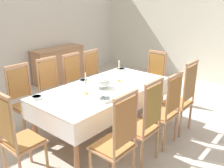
{
  "coord_description": "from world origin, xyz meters",
  "views": [
    {
      "loc": [
        -2.78,
        -2.56,
        2.14
      ],
      "look_at": [
        0.13,
        -0.12,
        0.82
      ],
      "focal_mm": 39.82,
      "sensor_mm": 36.0,
      "label": 1
    }
  ],
  "objects_px": {
    "spoon_secondary": "(30,100)",
    "chair_south_d": "(181,97)",
    "chair_south_a": "(117,140)",
    "spoon_primary": "(78,83)",
    "chair_south_b": "(144,122)",
    "chair_north_c": "(77,82)",
    "chair_head_west": "(17,136)",
    "bowl_near_right": "(37,97)",
    "candlestick_west": "(86,86)",
    "bowl_far_left": "(121,69)",
    "chair_head_east": "(153,77)",
    "chair_north_d": "(96,76)",
    "chair_south_c": "(165,109)",
    "bowl_far_right": "(105,99)",
    "candlestick_east": "(119,73)",
    "sideboard": "(59,65)",
    "chair_north_b": "(53,90)",
    "bowl_near_left": "(84,81)",
    "chair_north_a": "(24,99)",
    "dining_table": "(104,92)",
    "soup_tureen": "(102,82)"
  },
  "relations": [
    {
      "from": "spoon_secondary",
      "to": "chair_south_d",
      "type": "bearing_deg",
      "value": -26.56
    },
    {
      "from": "chair_south_a",
      "to": "spoon_primary",
      "type": "xyz_separation_m",
      "value": [
        0.73,
        1.43,
        0.19
      ]
    },
    {
      "from": "chair_south_b",
      "to": "spoon_primary",
      "type": "xyz_separation_m",
      "value": [
        0.16,
        1.43,
        0.19
      ]
    },
    {
      "from": "chair_north_c",
      "to": "chair_south_d",
      "type": "distance_m",
      "value": 2.0
    },
    {
      "from": "chair_head_west",
      "to": "bowl_near_right",
      "type": "relative_size",
      "value": 7.73
    },
    {
      "from": "candlestick_west",
      "to": "bowl_far_left",
      "type": "xyz_separation_m",
      "value": [
        1.35,
        0.4,
        -0.11
      ]
    },
    {
      "from": "chair_head_east",
      "to": "spoon_primary",
      "type": "xyz_separation_m",
      "value": [
        -1.66,
        0.46,
        0.22
      ]
    },
    {
      "from": "chair_north_d",
      "to": "chair_south_c",
      "type": "bearing_deg",
      "value": 74.45
    },
    {
      "from": "chair_north_d",
      "to": "chair_head_east",
      "type": "xyz_separation_m",
      "value": [
        0.72,
        -0.96,
        -0.0
      ]
    },
    {
      "from": "bowl_far_left",
      "to": "bowl_far_right",
      "type": "bearing_deg",
      "value": -149.99
    },
    {
      "from": "chair_south_c",
      "to": "spoon_secondary",
      "type": "bearing_deg",
      "value": 134.01
    },
    {
      "from": "chair_north_d",
      "to": "candlestick_east",
      "type": "distance_m",
      "value": 1.11
    },
    {
      "from": "chair_north_c",
      "to": "candlestick_east",
      "type": "xyz_separation_m",
      "value": [
        0.11,
        -0.96,
        0.35
      ]
    },
    {
      "from": "candlestick_east",
      "to": "sideboard",
      "type": "height_order",
      "value": "candlestick_east"
    },
    {
      "from": "spoon_primary",
      "to": "spoon_secondary",
      "type": "height_order",
      "value": "same"
    },
    {
      "from": "chair_south_d",
      "to": "bowl_far_left",
      "type": "height_order",
      "value": "chair_south_d"
    },
    {
      "from": "chair_north_b",
      "to": "bowl_near_left",
      "type": "distance_m",
      "value": 0.63
    },
    {
      "from": "chair_north_d",
      "to": "bowl_near_left",
      "type": "distance_m",
      "value": 1.01
    },
    {
      "from": "chair_north_a",
      "to": "bowl_near_right",
      "type": "xyz_separation_m",
      "value": [
        -0.12,
        -0.56,
        0.22
      ]
    },
    {
      "from": "chair_north_b",
      "to": "chair_north_c",
      "type": "distance_m",
      "value": 0.57
    },
    {
      "from": "chair_south_a",
      "to": "candlestick_east",
      "type": "distance_m",
      "value": 1.61
    },
    {
      "from": "chair_south_c",
      "to": "chair_south_d",
      "type": "bearing_deg",
      "value": -0.46
    },
    {
      "from": "chair_north_b",
      "to": "bowl_near_right",
      "type": "bearing_deg",
      "value": 39.27
    },
    {
      "from": "chair_south_c",
      "to": "chair_north_d",
      "type": "distance_m",
      "value": 2.0
    },
    {
      "from": "candlestick_west",
      "to": "bowl_near_left",
      "type": "relative_size",
      "value": 2.14
    },
    {
      "from": "dining_table",
      "to": "chair_head_east",
      "type": "height_order",
      "value": "chair_head_east"
    },
    {
      "from": "chair_head_west",
      "to": "chair_south_d",
      "type": "bearing_deg",
      "value": 67.64
    },
    {
      "from": "spoon_primary",
      "to": "spoon_secondary",
      "type": "bearing_deg",
      "value": -168.37
    },
    {
      "from": "dining_table",
      "to": "chair_north_b",
      "type": "height_order",
      "value": "chair_north_b"
    },
    {
      "from": "candlestick_west",
      "to": "chair_south_b",
      "type": "bearing_deg",
      "value": -83.98
    },
    {
      "from": "chair_head_east",
      "to": "spoon_secondary",
      "type": "distance_m",
      "value": 2.65
    },
    {
      "from": "chair_north_d",
      "to": "chair_north_b",
      "type": "bearing_deg",
      "value": -0.11
    },
    {
      "from": "chair_south_c",
      "to": "candlestick_east",
      "type": "bearing_deg",
      "value": 83.23
    },
    {
      "from": "chair_north_a",
      "to": "sideboard",
      "type": "height_order",
      "value": "chair_north_a"
    },
    {
      "from": "chair_north_c",
      "to": "spoon_secondary",
      "type": "distance_m",
      "value": 1.46
    },
    {
      "from": "chair_south_d",
      "to": "chair_north_d",
      "type": "distance_m",
      "value": 1.93
    },
    {
      "from": "candlestick_west",
      "to": "spoon_primary",
      "type": "xyz_separation_m",
      "value": [
        0.27,
        0.46,
        -0.12
      ]
    },
    {
      "from": "chair_north_c",
      "to": "candlestick_east",
      "type": "bearing_deg",
      "value": 96.78
    },
    {
      "from": "soup_tureen",
      "to": "bowl_far_right",
      "type": "bearing_deg",
      "value": -133.69
    },
    {
      "from": "spoon_secondary",
      "to": "chair_south_c",
      "type": "bearing_deg",
      "value": -35.92
    },
    {
      "from": "soup_tureen",
      "to": "bowl_near_right",
      "type": "relative_size",
      "value": 1.71
    },
    {
      "from": "chair_head_west",
      "to": "sideboard",
      "type": "height_order",
      "value": "chair_head_west"
    },
    {
      "from": "chair_north_b",
      "to": "chair_head_west",
      "type": "bearing_deg",
      "value": 37.65
    },
    {
      "from": "chair_south_b",
      "to": "chair_north_a",
      "type": "bearing_deg",
      "value": 106.25
    },
    {
      "from": "chair_south_b",
      "to": "bowl_far_left",
      "type": "xyz_separation_m",
      "value": [
        1.25,
        1.37,
        0.2
      ]
    },
    {
      "from": "chair_south_b",
      "to": "bowl_near_left",
      "type": "relative_size",
      "value": 7.82
    },
    {
      "from": "chair_north_d",
      "to": "candlestick_west",
      "type": "bearing_deg",
      "value": 38.57
    },
    {
      "from": "chair_head_west",
      "to": "candlestick_west",
      "type": "height_order",
      "value": "chair_head_west"
    },
    {
      "from": "bowl_far_right",
      "to": "chair_head_east",
      "type": "bearing_deg",
      "value": 11.35
    },
    {
      "from": "chair_south_a",
      "to": "bowl_near_right",
      "type": "relative_size",
      "value": 7.88
    }
  ]
}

